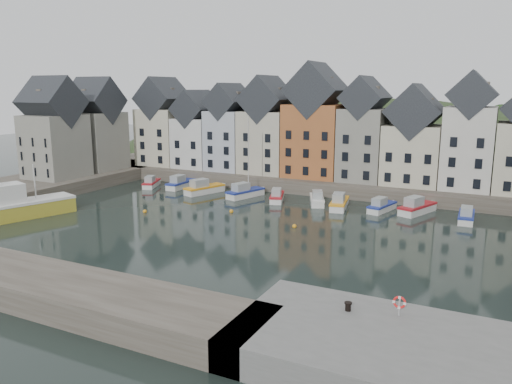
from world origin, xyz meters
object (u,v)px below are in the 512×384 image
Objects in this scene: boat_a at (151,183)px; boat_d at (244,192)px; large_vessel at (13,206)px; life_ring_post at (399,303)px; mooring_bollard at (348,306)px.

boat_d reaches higher than boat_a.
life_ring_post is (48.14, -10.47, 1.26)m from large_vessel.
mooring_bollard is at bearing 3.92° from large_vessel.
boat_d is 44.61m from life_ring_post.
boat_a is at bearing 102.50° from large_vessel.
boat_d is at bearing 130.04° from life_ring_post.
life_ring_post is at bearing -32.40° from boat_d.
boat_a is at bearing 143.22° from life_ring_post.
mooring_bollard is (25.66, -34.79, 1.52)m from boat_d.
large_vessel is at bearing -111.90° from boat_d.
boat_a is 23.98m from large_vessel.
life_ring_post is (45.93, -34.33, 2.24)m from boat_a.
large_vessel reaches higher than life_ring_post.
life_ring_post is at bearing 5.51° from large_vessel.
boat_a is 4.38× the size of life_ring_post.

